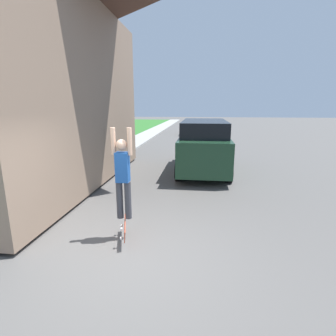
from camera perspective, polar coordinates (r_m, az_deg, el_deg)
The scene contains 6 objects.
ground_plane at distance 5.06m, azimuth -9.14°, elevation -18.37°, with size 120.00×120.00×0.00m, color #54514F.
sidewalk at distance 11.53m, azimuth -18.14°, elevation -0.31°, with size 1.80×80.00×0.10m.
suv_parked at distance 10.79m, azimuth 7.79°, elevation 5.01°, with size 2.03×4.82×2.07m.
car_down_street at distance 25.40m, azimuth 5.43°, elevation 8.83°, with size 1.91×4.43×1.33m.
skateboarder at distance 5.17m, azimuth -9.83°, elevation -1.17°, with size 0.41×0.21×1.82m.
skateboard at distance 5.41m, azimuth -9.46°, elevation -12.62°, with size 0.29×0.81×0.26m.
Camera 1 is at (1.28, -4.12, 2.65)m, focal length 28.00 mm.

